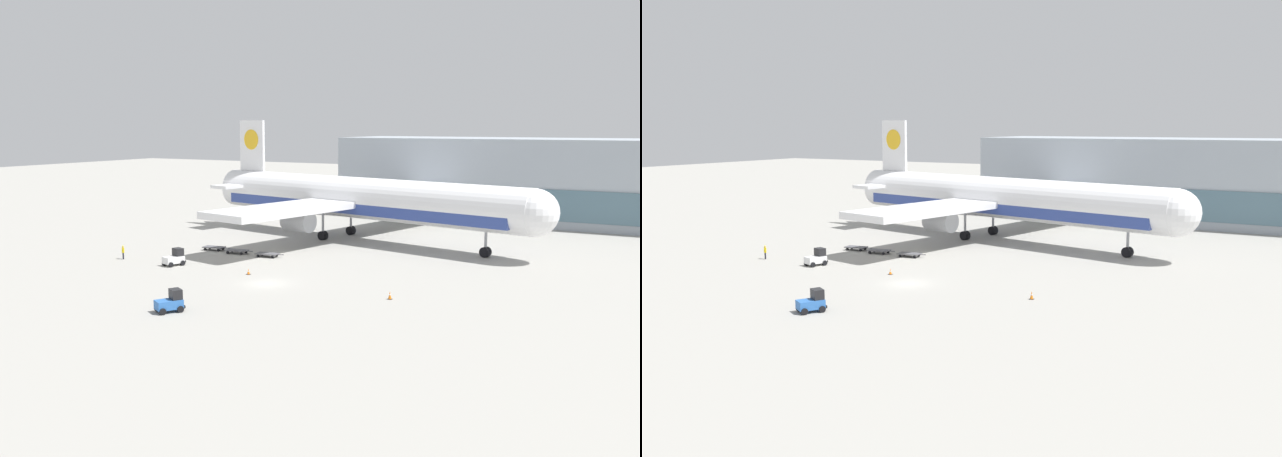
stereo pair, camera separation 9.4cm
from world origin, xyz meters
TOP-DOWN VIEW (x-y plane):
  - ground_plane at (0.00, 0.00)m, footprint 400.00×400.00m
  - terminal_building at (24.80, 62.65)m, footprint 90.00×18.20m
  - airplane_main at (-4.68, 29.85)m, footprint 57.47×48.63m
  - baggage_tug_foreground at (-14.76, 2.78)m, footprint 2.22×2.74m
  - baggage_tug_mid at (-1.15, -13.45)m, footprint 2.52×2.82m
  - baggage_dolly_lead at (-16.99, 13.10)m, footprint 3.77×1.87m
  - baggage_dolly_second at (-12.96, 12.61)m, footprint 3.77×1.87m
  - baggage_dolly_third at (-8.24, 12.53)m, footprint 3.77×1.87m
  - ground_crew_near at (-22.84, 2.63)m, footprint 0.50×0.37m
  - traffic_cone_near at (13.86, 0.22)m, footprint 0.40×0.40m
  - traffic_cone_far at (-4.28, 2.83)m, footprint 0.40×0.40m

SIDE VIEW (x-z plane):
  - ground_plane at x=0.00m, z-range 0.00..0.00m
  - traffic_cone_far at x=-4.28m, z-range -0.01..0.63m
  - traffic_cone_near at x=13.86m, z-range -0.01..0.78m
  - baggage_dolly_lead at x=-16.99m, z-range 0.15..0.63m
  - baggage_dolly_second at x=-12.96m, z-range 0.15..0.63m
  - baggage_dolly_third at x=-8.24m, z-range 0.15..0.63m
  - baggage_tug_foreground at x=-14.76m, z-range -0.12..1.88m
  - baggage_tug_mid at x=-1.15m, z-range -0.12..1.88m
  - ground_crew_near at x=-22.84m, z-range 0.15..1.85m
  - airplane_main at x=-4.68m, z-range -2.66..14.34m
  - terminal_building at x=24.80m, z-range -0.01..13.99m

